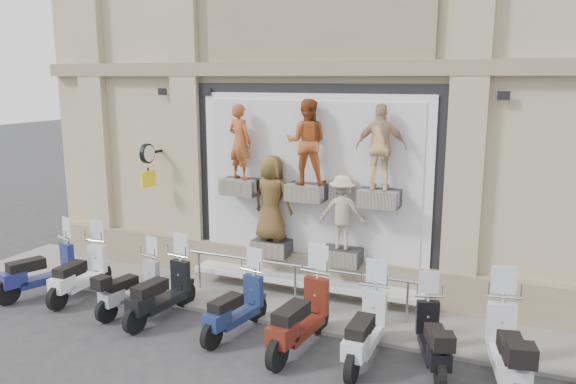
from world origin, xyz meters
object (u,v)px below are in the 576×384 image
(scooter_d, at_px, (160,281))
(scooter_i, at_px, (509,336))
(scooter_b, at_px, (79,263))
(scooter_g, at_px, (365,317))
(scooter_h, at_px, (434,327))
(clock_sign_bracket, at_px, (148,160))
(scooter_a, at_px, (40,260))
(scooter_e, at_px, (235,296))
(scooter_f, at_px, (300,303))
(guard_rail, at_px, (295,286))
(scooter_c, at_px, (131,278))

(scooter_d, distance_m, scooter_i, 6.32)
(scooter_b, bearing_deg, scooter_g, -5.76)
(scooter_b, height_order, scooter_h, scooter_b)
(clock_sign_bracket, xyz_separation_m, scooter_h, (6.91, -1.91, -2.07))
(scooter_h, bearing_deg, scooter_g, 171.63)
(scooter_a, xyz_separation_m, scooter_e, (4.80, -0.02, -0.06))
(scooter_i, bearing_deg, scooter_a, 167.93)
(clock_sign_bracket, relative_size, scooter_f, 0.48)
(guard_rail, height_order, scooter_b, scooter_b)
(scooter_c, xyz_separation_m, scooter_h, (5.97, 0.04, 0.01))
(guard_rail, bearing_deg, scooter_f, -65.10)
(scooter_d, xyz_separation_m, scooter_i, (6.32, -0.00, 0.06))
(scooter_d, height_order, scooter_e, scooter_d)
(scooter_a, distance_m, scooter_i, 9.46)
(clock_sign_bracket, distance_m, scooter_f, 5.51)
(scooter_b, bearing_deg, scooter_f, -6.87)
(scooter_g, relative_size, scooter_h, 1.09)
(scooter_e, bearing_deg, scooter_c, -173.09)
(scooter_a, relative_size, scooter_d, 1.02)
(guard_rail, distance_m, scooter_d, 2.72)
(clock_sign_bracket, distance_m, scooter_e, 4.45)
(guard_rail, distance_m, scooter_i, 4.44)
(guard_rail, bearing_deg, scooter_b, -163.19)
(scooter_a, bearing_deg, scooter_i, 21.00)
(guard_rail, distance_m, clock_sign_bracket, 4.57)
(scooter_b, distance_m, scooter_g, 6.39)
(scooter_a, xyz_separation_m, scooter_c, (2.36, 0.09, -0.09))
(scooter_e, xyz_separation_m, scooter_f, (1.32, -0.10, 0.11))
(scooter_i, bearing_deg, scooter_d, 167.95)
(scooter_a, bearing_deg, scooter_d, 20.97)
(scooter_f, relative_size, scooter_i, 1.01)
(scooter_f, bearing_deg, guard_rail, 120.69)
(scooter_b, height_order, scooter_d, scooter_d)
(scooter_c, distance_m, scooter_h, 5.97)
(scooter_d, bearing_deg, guard_rail, 42.32)
(scooter_a, height_order, scooter_d, scooter_a)
(guard_rail, height_order, scooter_a, scooter_a)
(clock_sign_bracket, bearing_deg, scooter_d, -50.15)
(clock_sign_bracket, relative_size, scooter_e, 0.55)
(guard_rail, bearing_deg, scooter_e, -108.43)
(guard_rail, distance_m, scooter_b, 4.66)
(scooter_b, bearing_deg, scooter_d, -9.00)
(scooter_g, xyz_separation_m, scooter_i, (2.20, 0.07, 0.06))
(scooter_d, distance_m, scooter_h, 5.20)
(scooter_a, xyz_separation_m, scooter_f, (6.12, -0.12, 0.05))
(scooter_d, bearing_deg, scooter_a, -173.57)
(scooter_g, bearing_deg, scooter_d, 179.08)
(scooter_a, relative_size, scooter_h, 1.11)
(guard_rail, relative_size, scooter_g, 2.57)
(clock_sign_bracket, relative_size, scooter_a, 0.51)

